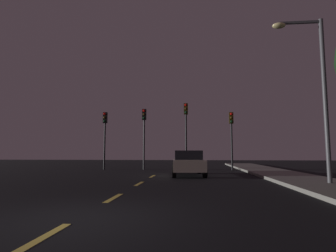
# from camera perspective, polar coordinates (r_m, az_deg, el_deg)

# --- Properties ---
(ground_plane) EXTENTS (80.00, 80.00, 0.00)m
(ground_plane) POSITION_cam_1_polar(r_m,az_deg,el_deg) (12.77, -5.53, -11.67)
(ground_plane) COLOR black
(sidewalk_curb_right) EXTENTS (3.00, 40.00, 0.15)m
(sidewalk_curb_right) POSITION_cam_1_polar(r_m,az_deg,el_deg) (13.54, 28.05, -10.37)
(sidewalk_curb_right) COLOR gray
(sidewalk_curb_right) RESTS_ON ground_plane
(lane_stripe_nearest) EXTENTS (0.16, 1.60, 0.01)m
(lane_stripe_nearest) POSITION_cam_1_polar(r_m,az_deg,el_deg) (5.07, -24.57, -20.39)
(lane_stripe_nearest) COLOR #EACC4C
(lane_stripe_nearest) RESTS_ON ground_plane
(lane_stripe_second) EXTENTS (0.16, 1.60, 0.01)m
(lane_stripe_second) POSITION_cam_1_polar(r_m,az_deg,el_deg) (8.52, -11.32, -14.56)
(lane_stripe_second) COLOR #EACC4C
(lane_stripe_second) RESTS_ON ground_plane
(lane_stripe_third) EXTENTS (0.16, 1.60, 0.01)m
(lane_stripe_third) POSITION_cam_1_polar(r_m,az_deg,el_deg) (12.18, -6.08, -11.93)
(lane_stripe_third) COLOR #EACC4C
(lane_stripe_third) RESTS_ON ground_plane
(lane_stripe_fourth) EXTENTS (0.16, 1.60, 0.01)m
(lane_stripe_fourth) POSITION_cam_1_polar(r_m,az_deg,el_deg) (15.91, -3.31, -10.48)
(lane_stripe_fourth) COLOR #EACC4C
(lane_stripe_fourth) RESTS_ON ground_plane
(traffic_signal_far_left) EXTENTS (0.32, 0.38, 4.70)m
(traffic_signal_far_left) POSITION_cam_1_polar(r_m,az_deg,el_deg) (22.99, -13.11, -0.62)
(traffic_signal_far_left) COLOR black
(traffic_signal_far_left) RESTS_ON ground_plane
(traffic_signal_center_left) EXTENTS (0.32, 0.38, 4.92)m
(traffic_signal_center_left) POSITION_cam_1_polar(r_m,az_deg,el_deg) (22.18, -5.04, -0.20)
(traffic_signal_center_left) COLOR #2D2D30
(traffic_signal_center_left) RESTS_ON ground_plane
(traffic_signal_center_right) EXTENTS (0.32, 0.38, 5.34)m
(traffic_signal_center_right) POSITION_cam_1_polar(r_m,az_deg,el_deg) (21.86, 3.79, 0.57)
(traffic_signal_center_right) COLOR black
(traffic_signal_center_right) RESTS_ON ground_plane
(traffic_signal_far_right) EXTENTS (0.32, 0.38, 4.56)m
(traffic_signal_far_right) POSITION_cam_1_polar(r_m,az_deg,el_deg) (22.00, 13.18, -0.65)
(traffic_signal_far_right) COLOR black
(traffic_signal_far_right) RESTS_ON ground_plane
(car_stopped_ahead) EXTENTS (2.15, 4.33, 1.48)m
(car_stopped_ahead) POSITION_cam_1_polar(r_m,az_deg,el_deg) (16.34, 4.21, -7.71)
(car_stopped_ahead) COLOR beige
(car_stopped_ahead) RESTS_ON ground_plane
(street_lamp_right) EXTENTS (2.09, 0.36, 6.98)m
(street_lamp_right) POSITION_cam_1_polar(r_m,az_deg,el_deg) (12.96, 28.59, 7.95)
(street_lamp_right) COLOR #4C4C51
(street_lamp_right) RESTS_ON ground_plane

